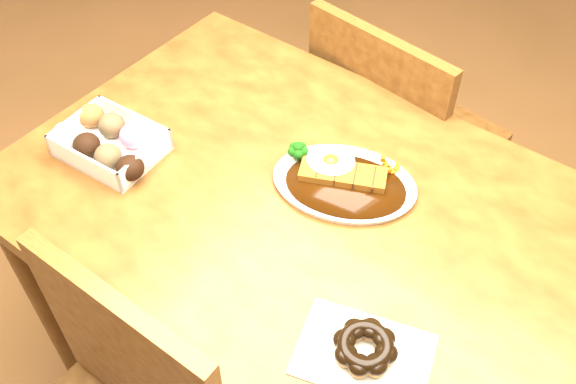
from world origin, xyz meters
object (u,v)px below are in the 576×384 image
Objects in this scene: donut_box at (108,141)px; pon_de_ring at (365,348)px; chair_far at (395,139)px; table at (310,239)px; katsu_curry_plate at (342,179)px.

pon_de_ring is at bearing -6.50° from donut_box.
table is at bearing 106.86° from chair_far.
chair_far is 3.59× the size of pon_de_ring.
donut_box is at bearing -163.17° from table.
chair_far is (-0.09, 0.54, -0.17)m from table.
katsu_curry_plate is 1.40× the size of donut_box.
donut_box reaches higher than pon_de_ring.
katsu_curry_plate is 0.37m from pon_de_ring.
katsu_curry_plate reaches higher than table.
table is 0.57m from chair_far.
chair_far is 2.65× the size of katsu_curry_plate.
katsu_curry_plate is 0.48m from donut_box.
katsu_curry_plate is (0.01, 0.08, 0.11)m from table.
table is at bearing -99.20° from katsu_curry_plate.
donut_box is at bearing 70.79° from chair_far.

